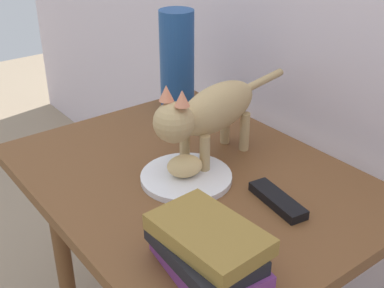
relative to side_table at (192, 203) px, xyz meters
The scene contains 7 objects.
side_table is the anchor object (origin of this frame).
plate 0.09m from the side_table, 66.50° to the right, with size 0.21×0.21×0.01m, color white.
bread_roll 0.12m from the side_table, 67.94° to the right, with size 0.08×0.06×0.05m, color #E0BC7A.
cat 0.22m from the side_table, 108.96° to the left, with size 0.15×0.47×0.23m.
book_stack 0.35m from the side_table, 32.80° to the right, with size 0.22×0.16×0.10m.
green_vase 0.45m from the side_table, 148.89° to the left, with size 0.10×0.10×0.29m, color navy.
tv_remote 0.23m from the side_table, 18.74° to the left, with size 0.15×0.04×0.02m, color black.
Camera 1 is at (0.79, -0.60, 1.21)m, focal length 46.76 mm.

